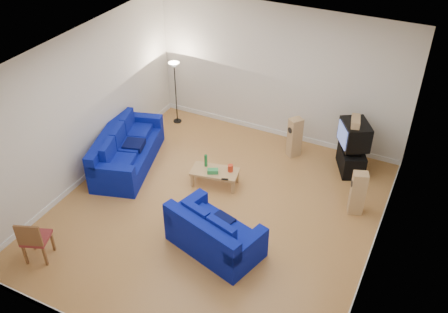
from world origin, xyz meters
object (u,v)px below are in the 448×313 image
at_px(tv_stand, 351,160).
at_px(sofa_three_seat, 125,152).
at_px(sofa_loveseat, 213,236).
at_px(coffee_table, 215,173).
at_px(television, 354,134).

bearing_deg(tv_stand, sofa_three_seat, -91.05).
xyz_separation_m(sofa_loveseat, tv_stand, (1.59, 3.48, -0.06)).
distance_m(sofa_loveseat, coffee_table, 1.89).
height_order(sofa_three_seat, television, television).
bearing_deg(tv_stand, coffee_table, -78.65).
bearing_deg(television, sofa_loveseat, -55.19).
distance_m(sofa_three_seat, coffee_table, 2.11).
xyz_separation_m(sofa_three_seat, television, (4.49, 2.04, 0.56)).
distance_m(sofa_three_seat, tv_stand, 4.94).
relative_size(sofa_loveseat, television, 2.13).
relative_size(coffee_table, television, 1.21).
distance_m(tv_stand, television, 0.63).
bearing_deg(tv_stand, sofa_loveseat, -49.59).
xyz_separation_m(sofa_three_seat, tv_stand, (4.51, 2.02, -0.07)).
relative_size(sofa_three_seat, tv_stand, 2.92).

